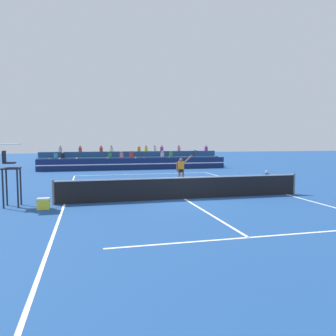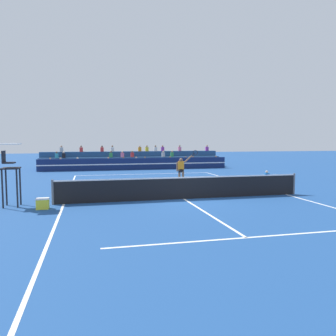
{
  "view_description": "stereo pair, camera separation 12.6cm",
  "coord_description": "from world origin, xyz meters",
  "px_view_note": "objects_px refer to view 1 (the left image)",
  "views": [
    {
      "loc": [
        -4.47,
        -14.83,
        2.8
      ],
      "look_at": [
        0.33,
        4.65,
        1.1
      ],
      "focal_mm": 35.0,
      "sensor_mm": 36.0,
      "label": 1
    },
    {
      "loc": [
        -4.34,
        -14.86,
        2.8
      ],
      "look_at": [
        0.33,
        4.65,
        1.1
      ],
      "focal_mm": 35.0,
      "sensor_mm": 36.0,
      "label": 2
    }
  ],
  "objects_px": {
    "ball_kid_courtside": "(266,178)",
    "tennis_player": "(182,170)",
    "equipment_cooler": "(43,204)",
    "umpire_chair": "(10,166)",
    "tennis_ball": "(144,178)"
  },
  "relations": [
    {
      "from": "umpire_chair",
      "to": "ball_kid_courtside",
      "type": "height_order",
      "value": "umpire_chair"
    },
    {
      "from": "ball_kid_courtside",
      "to": "equipment_cooler",
      "type": "height_order",
      "value": "ball_kid_courtside"
    },
    {
      "from": "umpire_chair",
      "to": "tennis_ball",
      "type": "bearing_deg",
      "value": 50.57
    },
    {
      "from": "tennis_player",
      "to": "tennis_ball",
      "type": "relative_size",
      "value": 33.32
    },
    {
      "from": "umpire_chair",
      "to": "equipment_cooler",
      "type": "xyz_separation_m",
      "value": [
        1.37,
        -0.85,
        -1.49
      ]
    },
    {
      "from": "ball_kid_courtside",
      "to": "tennis_ball",
      "type": "bearing_deg",
      "value": 148.11
    },
    {
      "from": "umpire_chair",
      "to": "tennis_player",
      "type": "relative_size",
      "value": 1.18
    },
    {
      "from": "umpire_chair",
      "to": "equipment_cooler",
      "type": "height_order",
      "value": "umpire_chair"
    },
    {
      "from": "ball_kid_courtside",
      "to": "tennis_ball",
      "type": "height_order",
      "value": "ball_kid_courtside"
    },
    {
      "from": "ball_kid_courtside",
      "to": "tennis_player",
      "type": "xyz_separation_m",
      "value": [
        -5.68,
        0.23,
        0.65
      ]
    },
    {
      "from": "umpire_chair",
      "to": "tennis_player",
      "type": "bearing_deg",
      "value": 26.68
    },
    {
      "from": "ball_kid_courtside",
      "to": "tennis_player",
      "type": "height_order",
      "value": "tennis_player"
    },
    {
      "from": "umpire_chair",
      "to": "tennis_ball",
      "type": "xyz_separation_m",
      "value": [
        7.15,
        8.7,
        -1.68
      ]
    },
    {
      "from": "ball_kid_courtside",
      "to": "equipment_cooler",
      "type": "relative_size",
      "value": 1.69
    },
    {
      "from": "ball_kid_courtside",
      "to": "equipment_cooler",
      "type": "distance_m",
      "value": 14.0
    }
  ]
}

